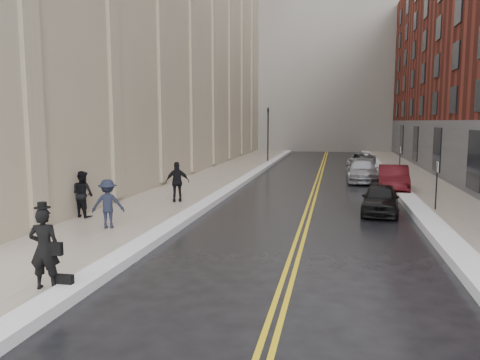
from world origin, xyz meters
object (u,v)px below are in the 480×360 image
at_px(pedestrian_b, 108,204).
at_px(pedestrian_c, 177,182).
at_px(car_silver_far, 362,161).
at_px(pedestrian_a, 83,194).
at_px(car_maroon, 393,179).
at_px(pedestrian_main, 44,249).
at_px(car_silver_near, 362,171).
at_px(car_black, 380,199).

xyz_separation_m(pedestrian_b, pedestrian_c, (0.63, 5.67, 0.08)).
bearing_deg(car_silver_far, pedestrian_a, -110.32).
relative_size(car_silver_far, pedestrian_b, 2.70).
height_order(car_maroon, pedestrian_main, pedestrian_main).
height_order(car_silver_near, car_silver_far, car_silver_near).
xyz_separation_m(pedestrian_main, pedestrian_c, (-0.87, 11.61, 0.01)).
bearing_deg(car_maroon, car_black, -96.80).
bearing_deg(pedestrian_b, car_black, -171.86).
height_order(car_black, pedestrian_b, pedestrian_b).
bearing_deg(pedestrian_c, car_silver_far, -139.10).
distance_m(car_silver_near, pedestrian_main, 23.75).
xyz_separation_m(car_silver_far, pedestrian_a, (-11.97, -23.64, 0.42)).
bearing_deg(car_black, pedestrian_b, -145.03).
relative_size(car_maroon, car_silver_near, 0.93).
relative_size(car_maroon, pedestrian_a, 2.45).
bearing_deg(car_black, car_maroon, 85.42).
bearing_deg(pedestrian_main, car_silver_far, -117.07).
height_order(pedestrian_a, pedestrian_c, pedestrian_c).
distance_m(car_maroon, car_silver_far, 13.29).
height_order(pedestrian_main, pedestrian_c, pedestrian_c).
relative_size(car_silver_far, pedestrian_main, 2.52).
distance_m(car_silver_far, pedestrian_a, 26.50).
bearing_deg(pedestrian_b, pedestrian_c, -116.86).
height_order(car_maroon, car_silver_near, car_maroon).
height_order(car_silver_near, pedestrian_a, pedestrian_a).
distance_m(car_maroon, pedestrian_a, 16.64).
distance_m(pedestrian_main, pedestrian_c, 11.65).
relative_size(car_silver_near, pedestrian_main, 2.60).
height_order(pedestrian_main, pedestrian_b, pedestrian_main).
distance_m(car_silver_near, pedestrian_a, 18.76).
xyz_separation_m(car_maroon, pedestrian_a, (-13.00, -10.39, 0.33)).
bearing_deg(car_silver_far, car_black, -84.15).
height_order(car_silver_far, pedestrian_c, pedestrian_c).
bearing_deg(pedestrian_a, pedestrian_main, 135.33).
xyz_separation_m(car_silver_near, pedestrian_c, (-9.02, -10.69, 0.39)).
relative_size(pedestrian_main, pedestrian_c, 0.99).
bearing_deg(car_silver_near, car_maroon, -71.69).
bearing_deg(pedestrian_a, car_maroon, -120.35).
bearing_deg(pedestrian_main, pedestrian_b, -87.47).
relative_size(car_maroon, car_silver_far, 0.96).
bearing_deg(car_maroon, car_silver_far, 98.52).
bearing_deg(car_maroon, pedestrian_a, -137.29).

